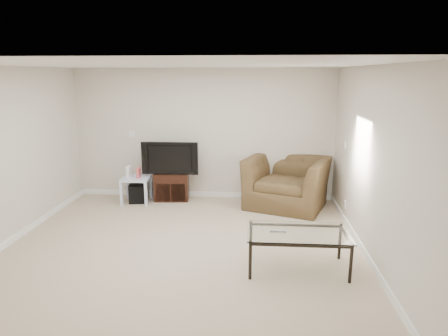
# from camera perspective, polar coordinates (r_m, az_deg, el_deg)

# --- Properties ---
(floor) EXTENTS (5.00, 5.00, 0.00)m
(floor) POSITION_cam_1_polar(r_m,az_deg,el_deg) (5.69, -6.10, -11.57)
(floor) COLOR tan
(floor) RESTS_ON ground
(ceiling) EXTENTS (5.00, 5.00, 0.00)m
(ceiling) POSITION_cam_1_polar(r_m,az_deg,el_deg) (5.17, -6.80, 14.46)
(ceiling) COLOR white
(ceiling) RESTS_ON ground
(wall_back) EXTENTS (5.00, 0.02, 2.50)m
(wall_back) POSITION_cam_1_polar(r_m,az_deg,el_deg) (7.72, -2.95, 4.81)
(wall_back) COLOR silver
(wall_back) RESTS_ON ground
(wall_right) EXTENTS (0.02, 5.00, 2.50)m
(wall_right) POSITION_cam_1_polar(r_m,az_deg,el_deg) (5.41, 20.54, 0.31)
(wall_right) COLOR silver
(wall_right) RESTS_ON ground
(plate_back) EXTENTS (0.12, 0.02, 0.12)m
(plate_back) POSITION_cam_1_polar(r_m,az_deg,el_deg) (8.01, -12.98, 4.80)
(plate_back) COLOR white
(plate_back) RESTS_ON wall_back
(plate_right_switch) EXTENTS (0.02, 0.09, 0.13)m
(plate_right_switch) POSITION_cam_1_polar(r_m,az_deg,el_deg) (6.93, 16.91, 3.28)
(plate_right_switch) COLOR white
(plate_right_switch) RESTS_ON wall_right
(plate_right_outlet) EXTENTS (0.02, 0.08, 0.12)m
(plate_right_outlet) POSITION_cam_1_polar(r_m,az_deg,el_deg) (6.87, 16.90, -4.98)
(plate_right_outlet) COLOR white
(plate_right_outlet) RESTS_ON wall_right
(tv_stand) EXTENTS (0.68, 0.50, 0.54)m
(tv_stand) POSITION_cam_1_polar(r_m,az_deg,el_deg) (7.82, -7.44, -2.55)
(tv_stand) COLOR black
(tv_stand) RESTS_ON floor
(dvd_player) EXTENTS (0.38, 0.28, 0.05)m
(dvd_player) POSITION_cam_1_polar(r_m,az_deg,el_deg) (7.74, -7.52, -1.34)
(dvd_player) COLOR black
(dvd_player) RESTS_ON tv_stand
(television) EXTENTS (1.00, 0.21, 0.62)m
(television) POSITION_cam_1_polar(r_m,az_deg,el_deg) (7.66, -7.60, 1.55)
(television) COLOR black
(television) RESTS_ON tv_stand
(side_table) EXTENTS (0.53, 0.53, 0.49)m
(side_table) POSITION_cam_1_polar(r_m,az_deg,el_deg) (7.77, -12.39, -3.04)
(side_table) COLOR #9FBCC6
(side_table) RESTS_ON floor
(subwoofer) EXTENTS (0.40, 0.40, 0.34)m
(subwoofer) POSITION_cam_1_polar(r_m,az_deg,el_deg) (7.80, -12.11, -3.51)
(subwoofer) COLOR black
(subwoofer) RESTS_ON floor
(game_console) EXTENTS (0.06, 0.17, 0.22)m
(game_console) POSITION_cam_1_polar(r_m,az_deg,el_deg) (7.69, -13.44, -0.52)
(game_console) COLOR white
(game_console) RESTS_ON side_table
(game_case) EXTENTS (0.05, 0.14, 0.19)m
(game_case) POSITION_cam_1_polar(r_m,az_deg,el_deg) (7.65, -12.11, -0.64)
(game_case) COLOR #CC4C4C
(game_case) RESTS_ON side_table
(recliner) EXTENTS (1.62, 1.34, 1.22)m
(recliner) POSITION_cam_1_polar(r_m,az_deg,el_deg) (7.37, 9.00, -0.83)
(recliner) COLOR brown
(recliner) RESTS_ON floor
(coffee_table) EXTENTS (1.26, 0.71, 0.49)m
(coffee_table) POSITION_cam_1_polar(r_m,az_deg,el_deg) (5.16, 10.44, -11.49)
(coffee_table) COLOR black
(coffee_table) RESTS_ON floor
(remote) EXTENTS (0.20, 0.06, 0.02)m
(remote) POSITION_cam_1_polar(r_m,az_deg,el_deg) (5.01, 7.73, -8.90)
(remote) COLOR #B2B2B7
(remote) RESTS_ON coffee_table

